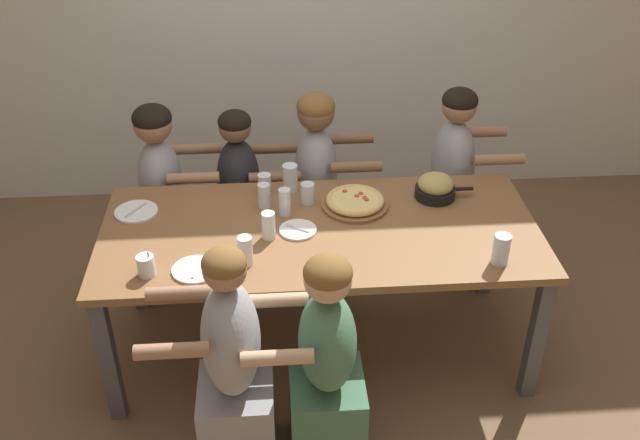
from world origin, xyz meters
name	(u,v)px	position (x,y,z in m)	size (l,w,h in m)	color
ground_plane	(320,345)	(0.00, 0.00, 0.00)	(18.00, 18.00, 0.00)	brown
dining_table	(320,242)	(0.00, 0.00, 0.68)	(2.12, 0.94, 0.76)	brown
pizza_board_main	(355,202)	(0.19, 0.19, 0.78)	(0.34, 0.34, 0.05)	brown
skillet_bowl	(436,187)	(0.61, 0.25, 0.82)	(0.30, 0.21, 0.13)	black
empty_plate_a	(298,230)	(-0.11, -0.01, 0.76)	(0.18, 0.18, 0.02)	white
empty_plate_b	(136,212)	(-0.91, 0.21, 0.76)	(0.21, 0.21, 0.02)	white
empty_plate_c	(195,270)	(-0.58, -0.29, 0.76)	(0.21, 0.21, 0.02)	white
cocktail_glass_blue	(146,266)	(-0.78, -0.31, 0.80)	(0.08, 0.08, 0.12)	silver
drinking_glass_a	(308,195)	(-0.04, 0.25, 0.80)	(0.07, 0.07, 0.11)	silver
drinking_glass_b	(269,227)	(-0.25, -0.06, 0.82)	(0.07, 0.07, 0.14)	silver
drinking_glass_c	(285,204)	(-0.16, 0.14, 0.82)	(0.06, 0.06, 0.14)	silver
drinking_glass_d	(265,184)	(-0.26, 0.36, 0.81)	(0.07, 0.07, 0.11)	silver
drinking_glass_e	(264,197)	(-0.27, 0.22, 0.82)	(0.06, 0.06, 0.13)	silver
drinking_glass_f	(501,249)	(0.78, -0.33, 0.83)	(0.08, 0.08, 0.15)	silver
drinking_glass_g	(245,252)	(-0.35, -0.26, 0.82)	(0.07, 0.07, 0.14)	silver
drinking_glass_h	(290,179)	(-0.13, 0.38, 0.82)	(0.08, 0.08, 0.15)	silver
diner_far_midleft	(241,205)	(-0.41, 0.69, 0.49)	(0.51, 0.40, 1.08)	#232328
diner_far_right	(450,189)	(0.82, 0.69, 0.54)	(0.51, 0.40, 1.17)	#99999E
diner_near_center	(326,371)	(-0.02, -0.69, 0.49)	(0.51, 0.40, 1.08)	#477556
diner_near_midleft	(233,373)	(-0.41, -0.69, 0.51)	(0.51, 0.40, 1.14)	#99999E
diner_far_left	(164,202)	(-0.85, 0.69, 0.53)	(0.51, 0.40, 1.13)	#99999E
diner_far_center	(317,194)	(0.03, 0.69, 0.54)	(0.51, 0.40, 1.16)	#99999E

